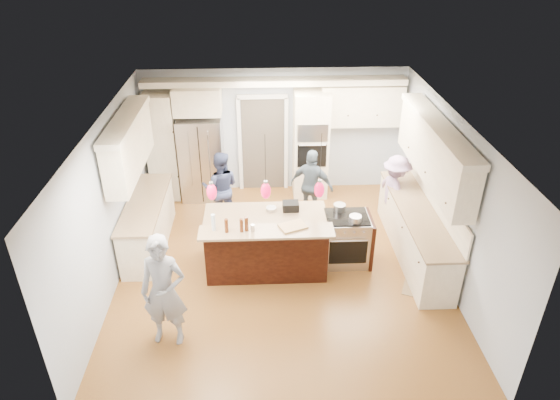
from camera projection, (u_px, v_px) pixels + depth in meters
The scene contains 23 objects.
ground_plane at pixel (281, 267), 8.74m from camera, with size 6.00×6.00×0.00m, color olive.
room_shell at pixel (281, 174), 7.84m from camera, with size 5.54×6.04×2.72m.
refrigerator at pixel (202, 158), 10.53m from camera, with size 0.90×0.70×1.80m, color #B7B7BC.
oven_column at pixel (311, 145), 10.52m from camera, with size 0.72×0.69×2.30m.
back_upper_cabinets at pixel (239, 121), 10.28m from camera, with size 5.30×0.61×2.54m.
right_counter_run at pixel (422, 203), 8.57m from camera, with size 0.64×3.10×2.51m.
left_cabinets at pixel (141, 195), 8.82m from camera, with size 0.64×2.30×2.51m.
kitchen_island at pixel (266, 242), 8.55m from camera, with size 2.10×1.46×1.12m.
island_range at pixel (347, 239), 8.69m from camera, with size 0.82×0.71×0.92m.
pendant_lights at pixel (266, 191), 7.39m from camera, with size 1.75×0.15×1.03m.
person_bar_end at pixel (164, 292), 6.82m from camera, with size 0.64×0.42×1.75m, color gray.
person_far_left at pixel (221, 188), 9.72m from camera, with size 0.72×0.56×1.49m, color navy.
person_far_right at pixel (312, 186), 9.79m from camera, with size 0.87×0.36×1.49m, color slate.
person_range_side at pixel (395, 192), 9.57m from camera, with size 0.96×0.55×1.48m, color #9F7FAB.
floor_rug at pixel (425, 281), 8.38m from camera, with size 0.64×0.94×0.01m, color #91764F.
water_bottle at pixel (213, 222), 7.64m from camera, with size 0.07×0.07×0.28m, color silver.
beer_bottle_a at pixel (226, 226), 7.61m from camera, with size 0.06×0.06×0.23m, color #4F240E.
beer_bottle_b at pixel (241, 225), 7.62m from camera, with size 0.06×0.06×0.22m, color #4F240E.
beer_bottle_c at pixel (246, 224), 7.65m from camera, with size 0.06×0.06×0.24m, color #4F240E.
drink_can at pixel (253, 228), 7.66m from camera, with size 0.06×0.06×0.12m, color #B7B7BC.
cutting_board at pixel (293, 226), 7.78m from camera, with size 0.40×0.29×0.03m, color tan.
pot_large at pixel (340, 207), 8.59m from camera, with size 0.21×0.21×0.12m, color #B7B7BC.
pot_small at pixel (355, 219), 8.29m from camera, with size 0.21×0.21×0.10m, color #B7B7BC.
Camera 1 is at (-0.33, -7.01, 5.33)m, focal length 32.00 mm.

